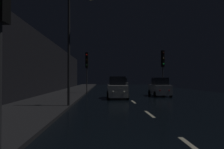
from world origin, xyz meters
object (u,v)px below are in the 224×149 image
Objects in this scene: streetlamp_overhead at (76,32)px; car_distant_taillights at (122,84)px; traffic_light_far_left at (87,64)px; traffic_light_far_right at (163,62)px; car_approaching_headlights at (117,88)px; car_parked_right_far at (160,88)px.

streetlamp_overhead is 25.41m from car_distant_taillights.
traffic_light_far_right reaches higher than traffic_light_far_left.
car_parked_right_far is at bearing 117.99° from car_approaching_headlights.
traffic_light_far_right is 13.79m from streetlamp_overhead.
car_distant_taillights is at bearing 9.58° from car_parked_right_far.
traffic_light_far_left is 1.00× the size of traffic_light_far_right.
car_approaching_headlights is at bearing 40.22° from traffic_light_far_left.
streetlamp_overhead is at bearing 13.75° from traffic_light_far_left.
traffic_light_far_right is 3.35m from car_parked_right_far.
car_distant_taillights is (2.11, 17.94, -0.04)m from car_approaching_headlights.
streetlamp_overhead is 1.87× the size of car_parked_right_far.
streetlamp_overhead is 8.27m from car_approaching_headlights.
streetlamp_overhead is 12.62m from car_parked_right_far.
streetlamp_overhead is at bearing -49.40° from traffic_light_far_right.
car_distant_taillights is (5.17, 24.56, -3.94)m from streetlamp_overhead.
traffic_light_far_right is at bearing 88.49° from traffic_light_far_left.
car_distant_taillights is 15.65m from car_parked_right_far.
streetlamp_overhead is (-8.58, -10.74, 1.11)m from traffic_light_far_right.
car_approaching_headlights is at bearing 117.99° from car_parked_right_far.
traffic_light_far_left is 13.11m from car_distant_taillights.
traffic_light_far_left is 7.68m from car_approaching_headlights.
car_approaching_headlights is 5.34m from car_parked_right_far.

